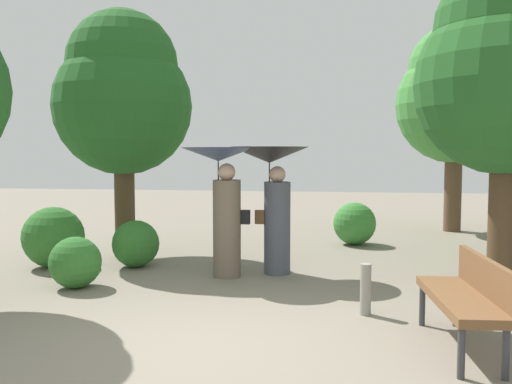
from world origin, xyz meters
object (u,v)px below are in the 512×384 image
Objects in this scene: person_right at (273,184)px; tree_far_back at (507,67)px; park_bench at (469,294)px; tree_mid_left at (123,94)px; tree_near_right at (455,94)px; path_marker_post at (366,289)px; person_left at (223,191)px.

person_right is 0.43× the size of tree_far_back.
tree_mid_left reaches higher than park_bench.
person_right is at bearing -19.80° from tree_mid_left.
tree_mid_left is 5.90m from tree_far_back.
tree_near_right is 1.07× the size of tree_far_back.
person_right is at bearing 123.80° from path_marker_post.
tree_near_right is 5.15m from tree_far_back.
person_right is 1.21× the size of park_bench.
tree_far_back is at bearing -101.63° from person_right.
tree_near_right is (1.36, 7.76, 2.56)m from park_bench.
person_left is 6.95m from tree_near_right.
person_right reaches higher than person_left.
person_left is 3.27× the size of path_marker_post.
park_bench is 1.30m from path_marker_post.
tree_near_right is 7.70m from path_marker_post.
tree_mid_left reaches higher than person_right.
tree_near_right is at bearing -43.32° from person_right.
tree_far_back reaches higher than person_right.
path_marker_post is (-0.87, 0.94, -0.23)m from park_bench.
path_marker_post is at bearing -35.92° from tree_mid_left.
person_left is 0.44× the size of tree_mid_left.
tree_far_back is at bearing -96.36° from person_left.
tree_mid_left is at bearing -147.10° from tree_near_right.
person_left reaches higher than park_bench.
tree_far_back is (3.13, -0.19, 1.57)m from person_right.
person_right is 0.40× the size of tree_near_right.
park_bench is at bearing -99.94° from tree_near_right.
tree_near_right reaches higher than tree_mid_left.
tree_far_back is at bearing -11.26° from tree_mid_left.
park_bench is 0.35× the size of tree_far_back.
person_left is 3.83m from park_bench.
tree_mid_left is at bearing 144.08° from path_marker_post.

